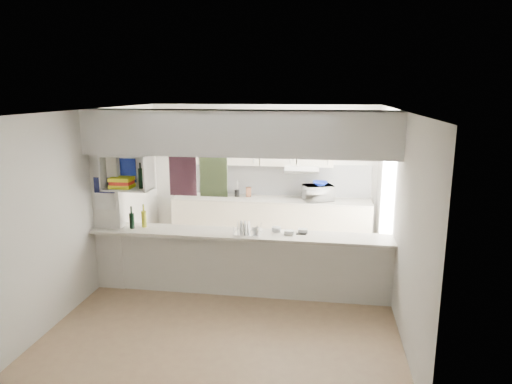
% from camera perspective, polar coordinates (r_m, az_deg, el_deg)
% --- Properties ---
extents(floor, '(4.80, 4.80, 0.00)m').
position_cam_1_polar(floor, '(6.69, -2.09, -12.61)').
color(floor, '#9C785B').
rests_on(floor, ground).
extents(ceiling, '(4.80, 4.80, 0.00)m').
position_cam_1_polar(ceiling, '(6.06, -2.28, 10.22)').
color(ceiling, white).
rests_on(ceiling, wall_back).
extents(wall_back, '(4.20, 0.00, 4.20)m').
position_cam_1_polar(wall_back, '(8.57, 0.84, 2.17)').
color(wall_back, silver).
rests_on(wall_back, floor).
extents(wall_left, '(0.00, 4.80, 4.80)m').
position_cam_1_polar(wall_left, '(6.95, -19.44, -1.02)').
color(wall_left, silver).
rests_on(wall_left, floor).
extents(wall_right, '(0.00, 4.80, 4.80)m').
position_cam_1_polar(wall_right, '(6.22, 17.21, -2.42)').
color(wall_right, silver).
rests_on(wall_right, floor).
extents(servery_partition, '(4.20, 0.50, 2.60)m').
position_cam_1_polar(servery_partition, '(6.21, -3.78, 1.51)').
color(servery_partition, silver).
rests_on(servery_partition, floor).
extents(cubby_shelf, '(0.65, 0.35, 0.50)m').
position_cam_1_polar(cubby_shelf, '(6.58, -15.85, 2.14)').
color(cubby_shelf, white).
rests_on(cubby_shelf, bulkhead).
extents(kitchen_run, '(3.60, 0.63, 2.24)m').
position_cam_1_polar(kitchen_run, '(8.39, 1.67, -1.37)').
color(kitchen_run, beige).
rests_on(kitchen_run, floor).
extents(microwave, '(0.60, 0.50, 0.28)m').
position_cam_1_polar(microwave, '(8.20, 7.79, -0.11)').
color(microwave, white).
rests_on(microwave, bench_top).
extents(bowl, '(0.28, 0.28, 0.07)m').
position_cam_1_polar(bowl, '(8.15, 8.02, 1.05)').
color(bowl, navy).
rests_on(bowl, microwave).
extents(dish_rack, '(0.36, 0.28, 0.19)m').
position_cam_1_polar(dish_rack, '(6.27, -1.11, -4.59)').
color(dish_rack, silver).
rests_on(dish_rack, breakfast_bar).
extents(cup, '(0.13, 0.13, 0.09)m').
position_cam_1_polar(cup, '(6.25, 0.02, -4.84)').
color(cup, white).
rests_on(cup, dish_rack).
extents(wine_bottles, '(0.22, 0.15, 0.34)m').
position_cam_1_polar(wine_bottles, '(6.75, -14.52, -3.32)').
color(wine_bottles, black).
rests_on(wine_bottles, breakfast_bar).
extents(plastic_tubs, '(0.50, 0.21, 0.06)m').
position_cam_1_polar(plastic_tubs, '(6.35, 3.98, -4.84)').
color(plastic_tubs, silver).
rests_on(plastic_tubs, breakfast_bar).
extents(utensil_jar, '(0.09, 0.09, 0.13)m').
position_cam_1_polar(utensil_jar, '(8.46, -2.39, -0.14)').
color(utensil_jar, black).
rests_on(utensil_jar, bench_top).
extents(knife_block, '(0.11, 0.10, 0.18)m').
position_cam_1_polar(knife_block, '(8.45, -0.95, 0.01)').
color(knife_block, brown).
rests_on(knife_block, bench_top).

